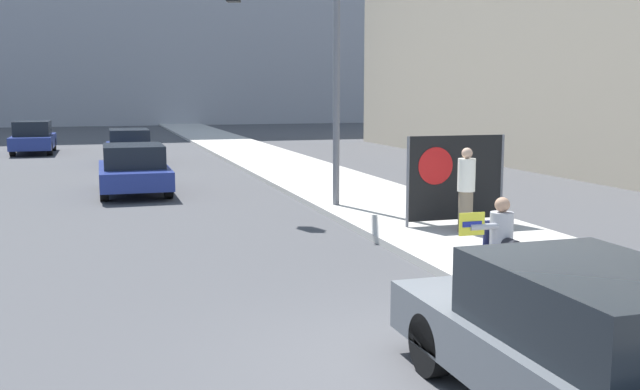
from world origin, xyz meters
TOP-DOWN VIEW (x-y plane):
  - ground_plane at (0.00, 0.00)m, footprint 160.00×160.00m
  - sidewalk_curb at (3.56, 15.00)m, footprint 3.54×90.00m
  - seated_protester at (2.38, 2.53)m, footprint 0.93×0.77m
  - jogger_on_sidewalk at (3.60, 5.85)m, footprint 0.34×0.34m
  - protest_banner at (3.78, 6.65)m, footprint 2.19×0.06m
  - traffic_light_pole at (1.45, 10.16)m, footprint 2.54×2.30m
  - parked_car_curbside at (0.76, -1.45)m, footprint 1.77×4.20m
  - car_on_road_nearest at (-2.24, 14.25)m, footprint 1.87×4.15m
  - car_on_road_midblock at (-2.01, 23.06)m, footprint 1.74×4.31m
  - car_on_road_distant at (-6.09, 29.33)m, footprint 1.79×4.45m

SIDE VIEW (x-z plane):
  - ground_plane at x=0.00m, z-range 0.00..0.00m
  - sidewalk_curb at x=3.56m, z-range 0.00..0.14m
  - car_on_road_midblock at x=-2.01m, z-range 0.00..1.39m
  - car_on_road_nearest at x=-2.24m, z-range 0.00..1.39m
  - parked_car_curbside at x=0.76m, z-range 0.00..1.40m
  - car_on_road_distant at x=-6.09m, z-range -0.01..1.51m
  - seated_protester at x=2.38m, z-range 0.18..1.37m
  - jogger_on_sidewalk at x=3.60m, z-range 0.15..1.79m
  - protest_banner at x=3.78m, z-range 0.19..2.01m
  - traffic_light_pole at x=1.45m, z-range 1.13..7.06m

